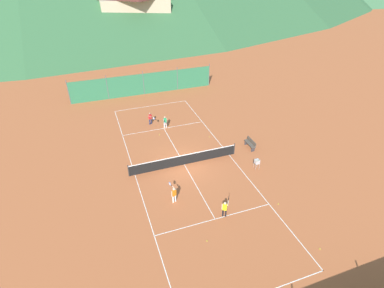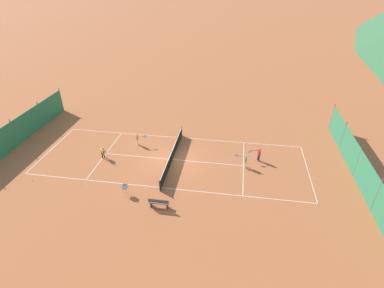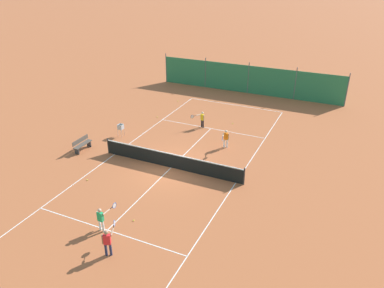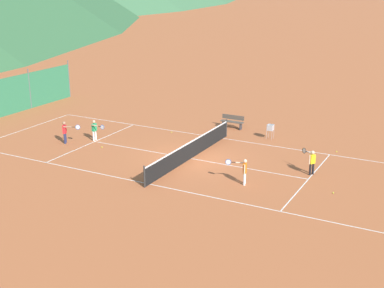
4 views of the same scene
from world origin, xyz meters
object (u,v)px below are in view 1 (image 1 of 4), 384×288
(player_near_service, at_px, (165,121))
(tennis_ball_alley_right, at_px, (320,249))
(ball_hopper, at_px, (257,162))
(tennis_ball_near_corner, at_px, (207,241))
(player_near_baseline, at_px, (174,193))
(player_far_service, at_px, (150,118))
(tennis_ball_alley_left, at_px, (278,204))
(courtside_bench, at_px, (250,144))
(player_far_baseline, at_px, (225,208))
(tennis_ball_service_box, at_px, (159,135))
(tennis_ball_by_net_right, at_px, (210,137))
(alpine_chalet, at_px, (133,10))
(tennis_net, at_px, (184,160))

(player_near_service, relative_size, tennis_ball_alley_right, 18.74)
(ball_hopper, bearing_deg, tennis_ball_near_corner, -140.43)
(player_near_baseline, relative_size, player_far_service, 0.96)
(tennis_ball_alley_left, height_order, courtside_bench, courtside_bench)
(player_far_baseline, height_order, tennis_ball_service_box, player_far_baseline)
(tennis_ball_near_corner, relative_size, ball_hopper, 0.07)
(player_far_service, bearing_deg, tennis_ball_alley_left, -68.19)
(player_far_baseline, distance_m, player_near_baseline, 3.67)
(tennis_ball_near_corner, xyz_separation_m, courtside_bench, (7.53, 8.27, 0.42))
(player_far_baseline, height_order, player_far_service, player_far_service)
(tennis_ball_by_net_right, bearing_deg, player_far_service, 136.94)
(ball_hopper, height_order, courtside_bench, ball_hopper)
(player_near_baseline, xyz_separation_m, tennis_ball_alley_right, (6.94, -6.80, -0.70))
(tennis_ball_alley_right, bearing_deg, player_near_baseline, 135.61)
(player_near_service, distance_m, tennis_ball_near_corner, 14.45)
(tennis_ball_alley_left, height_order, alpine_chalet, alpine_chalet)
(tennis_net, height_order, player_far_baseline, player_far_baseline)
(courtside_bench, height_order, alpine_chalet, alpine_chalet)
(tennis_ball_by_net_right, bearing_deg, tennis_ball_service_box, 155.22)
(tennis_ball_alley_left, distance_m, courtside_bench, 7.23)
(tennis_ball_near_corner, bearing_deg, ball_hopper, 39.57)
(tennis_ball_by_net_right, bearing_deg, tennis_ball_alley_left, -84.02)
(player_near_baseline, distance_m, tennis_ball_by_net_right, 9.20)
(tennis_ball_alley_right, distance_m, tennis_ball_by_net_right, 14.03)
(tennis_net, distance_m, player_far_baseline, 6.35)
(ball_hopper, relative_size, alpine_chalet, 0.07)
(player_far_baseline, height_order, tennis_ball_near_corner, player_far_baseline)
(ball_hopper, bearing_deg, player_far_baseline, -140.51)
(tennis_ball_near_corner, bearing_deg, tennis_ball_service_box, 88.05)
(player_near_service, bearing_deg, alpine_chalet, 83.91)
(tennis_net, distance_m, tennis_ball_alley_left, 8.14)
(player_near_baseline, relative_size, tennis_ball_near_corner, 18.98)
(tennis_ball_near_corner, bearing_deg, player_far_service, 89.42)
(tennis_ball_service_box, distance_m, tennis_ball_by_net_right, 4.84)
(tennis_ball_alley_right, bearing_deg, courtside_bench, 82.51)
(tennis_ball_service_box, distance_m, tennis_ball_near_corner, 13.21)
(tennis_ball_by_net_right, bearing_deg, courtside_bench, -47.23)
(player_near_service, bearing_deg, player_far_service, 135.62)
(tennis_ball_service_box, bearing_deg, tennis_ball_by_net_right, -24.78)
(tennis_net, relative_size, tennis_ball_alley_left, 139.09)
(tennis_net, bearing_deg, tennis_ball_near_corner, -98.54)
(player_far_service, xyz_separation_m, alpine_chalet, (4.91, 33.49, 5.06))
(tennis_ball_alley_left, distance_m, tennis_ball_near_corner, 6.01)
(tennis_ball_service_box, relative_size, tennis_ball_alley_right, 1.00)
(tennis_ball_service_box, xyz_separation_m, tennis_ball_alley_left, (5.43, -11.96, 0.00))
(tennis_ball_alley_right, height_order, tennis_ball_near_corner, same)
(tennis_net, relative_size, tennis_ball_near_corner, 139.09)
(player_far_baseline, height_order, tennis_ball_alley_left, player_far_baseline)
(player_near_service, bearing_deg, ball_hopper, -60.37)
(player_far_baseline, xyz_separation_m, tennis_ball_alley_left, (3.99, -0.32, -0.69))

